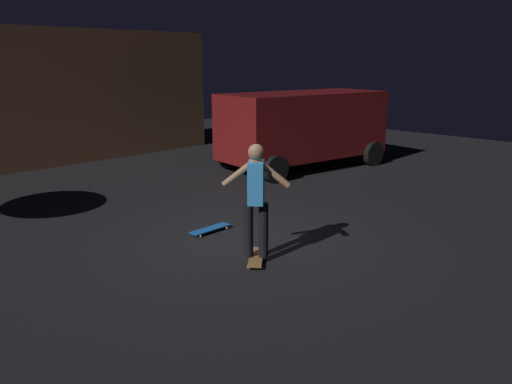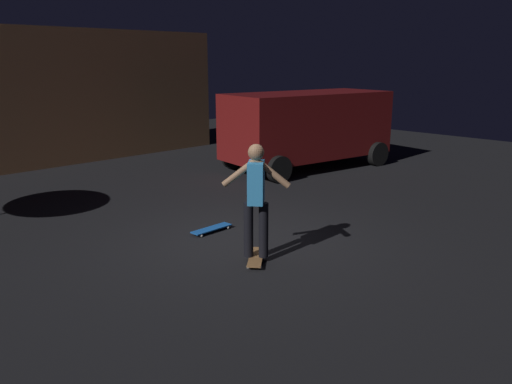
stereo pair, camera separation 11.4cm
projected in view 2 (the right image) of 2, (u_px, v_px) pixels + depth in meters
ground_plane at (243, 242)px, 8.31m from camera, size 28.00×28.00×0.00m
parked_van at (308, 125)px, 13.79m from camera, size 4.84×2.83×2.03m
skateboard_ridden at (256, 257)px, 7.51m from camera, size 0.72×0.66×0.07m
skateboard_spare at (212, 229)px, 8.77m from camera, size 0.78×0.23×0.07m
skater at (256, 193)px, 7.26m from camera, size 0.70×0.81×1.67m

